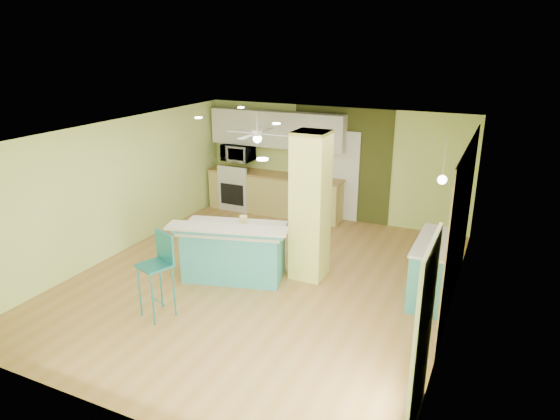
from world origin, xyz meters
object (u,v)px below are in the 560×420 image
(fruit_bowl, at_px, (301,176))
(canister, at_px, (243,221))
(peninsula, at_px, (234,251))
(side_counter, at_px, (435,269))
(bar_stool, at_px, (159,261))

(fruit_bowl, height_order, canister, canister)
(peninsula, distance_m, canister, 0.55)
(peninsula, distance_m, side_counter, 3.27)
(side_counter, height_order, canister, canister)
(peninsula, xyz_separation_m, canister, (0.13, 0.13, 0.51))
(peninsula, xyz_separation_m, bar_stool, (-0.34, -1.50, 0.37))
(fruit_bowl, distance_m, canister, 3.13)
(side_counter, xyz_separation_m, canister, (-3.06, -0.59, 0.52))
(peninsula, relative_size, canister, 11.36)
(bar_stool, height_order, canister, bar_stool)
(canister, bearing_deg, fruit_bowl, 94.95)
(peninsula, relative_size, bar_stool, 1.61)
(fruit_bowl, bearing_deg, side_counter, -37.24)
(side_counter, relative_size, canister, 8.20)
(peninsula, height_order, side_counter, peninsula)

